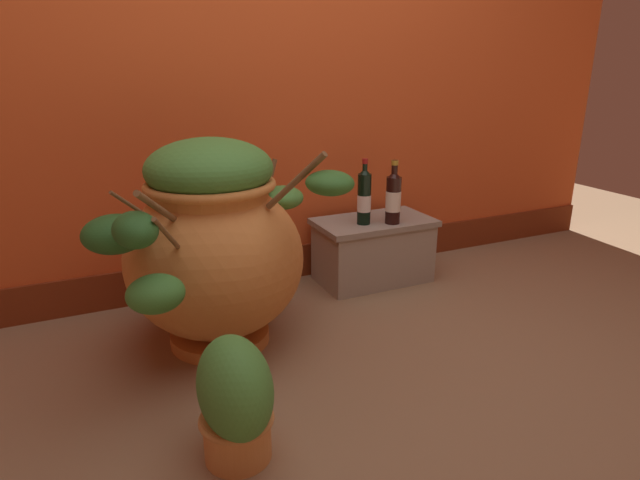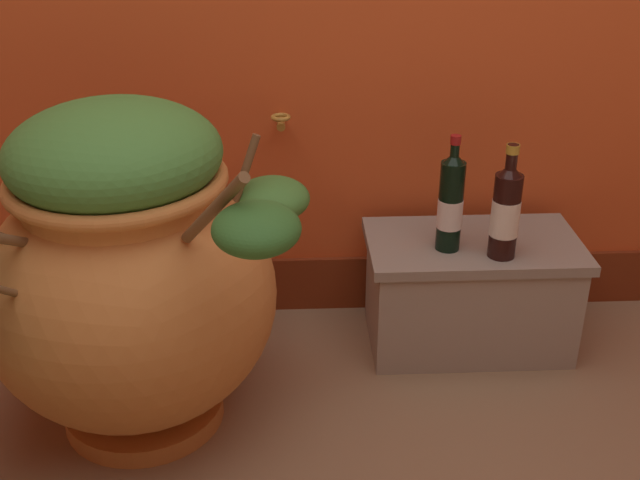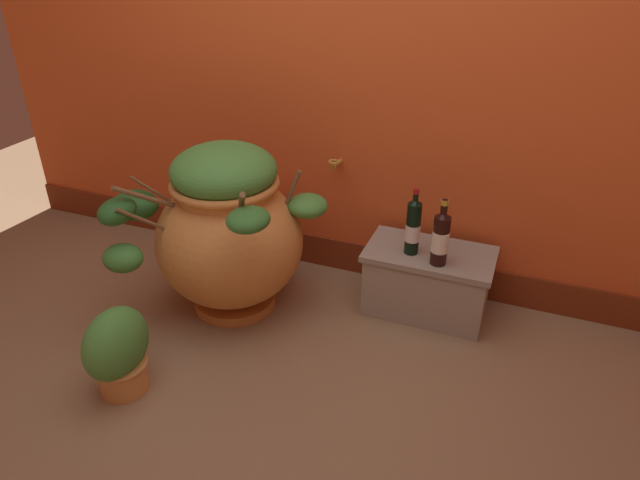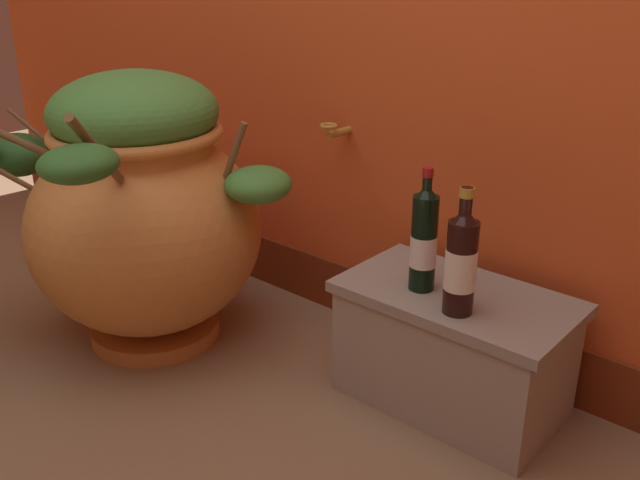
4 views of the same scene
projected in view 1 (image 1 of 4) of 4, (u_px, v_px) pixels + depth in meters
ground_plane at (380, 384)px, 1.98m from camera, size 7.00×7.00×0.00m
back_wall at (263, 28)px, 2.60m from camera, size 4.40×0.33×2.60m
terracotta_urn at (214, 244)px, 2.14m from camera, size 0.93×0.86×0.86m
stone_ledge at (373, 248)px, 2.86m from camera, size 0.62×0.35×0.34m
wine_bottle_left at (364, 196)px, 2.70m from camera, size 0.07×0.07×0.34m
wine_bottle_middle at (393, 196)px, 2.71m from camera, size 0.08×0.08×0.33m
potted_shrub at (235, 399)px, 1.55m from camera, size 0.22×0.32×0.39m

